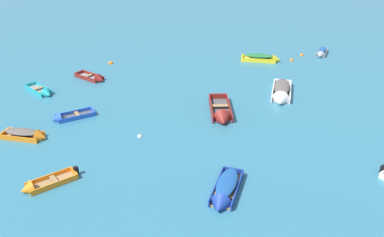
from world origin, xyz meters
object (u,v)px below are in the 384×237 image
(rowboat_maroon_back_row_left, at_px, (96,79))
(mooring_buoy_far_field, at_px, (302,56))
(rowboat_turquoise_distant_center, at_px, (44,93))
(rowboat_yellow_midfield_left, at_px, (265,58))
(rowboat_maroon_near_right, at_px, (222,115))
(rowboat_blue_cluster_outer, at_px, (64,118))
(rowboat_deep_blue_far_back, at_px, (224,192))
(rowboat_white_cluster_inner, at_px, (281,93))
(rowboat_orange_back_row_center, at_px, (29,135))
(mooring_buoy_midfield, at_px, (111,64))
(mooring_buoy_outer_edge, at_px, (140,137))
(mooring_buoy_between_boats_right, at_px, (292,60))
(rowboat_orange_outer_left, at_px, (39,186))
(rowboat_grey_outer_right, at_px, (322,53))

(rowboat_maroon_back_row_left, relative_size, mooring_buoy_far_field, 8.30)
(rowboat_maroon_back_row_left, bearing_deg, rowboat_turquoise_distant_center, -132.61)
(rowboat_yellow_midfield_left, xyz_separation_m, rowboat_maroon_back_row_left, (-14.32, -6.68, -0.16))
(rowboat_maroon_near_right, distance_m, rowboat_blue_cluster_outer, 10.81)
(rowboat_deep_blue_far_back, bearing_deg, rowboat_maroon_back_row_left, 128.37)
(rowboat_white_cluster_inner, relative_size, rowboat_turquoise_distant_center, 1.48)
(rowboat_orange_back_row_center, bearing_deg, mooring_buoy_midfield, 86.22)
(rowboat_deep_blue_far_back, relative_size, mooring_buoy_outer_edge, 12.76)
(rowboat_deep_blue_far_back, xyz_separation_m, mooring_buoy_far_field, (6.44, 23.50, -0.31))
(mooring_buoy_midfield, distance_m, mooring_buoy_far_field, 18.59)
(mooring_buoy_between_boats_right, relative_size, mooring_buoy_far_field, 1.00)
(rowboat_maroon_back_row_left, height_order, mooring_buoy_midfield, rowboat_maroon_back_row_left)
(rowboat_orange_outer_left, height_order, mooring_buoy_outer_edge, rowboat_orange_outer_left)
(rowboat_white_cluster_inner, relative_size, rowboat_orange_outer_left, 1.70)
(rowboat_grey_outer_right, bearing_deg, mooring_buoy_outer_edge, -127.53)
(rowboat_yellow_midfield_left, xyz_separation_m, mooring_buoy_far_field, (3.72, 2.17, -0.31))
(rowboat_orange_outer_left, relative_size, mooring_buoy_outer_edge, 9.20)
(mooring_buoy_midfield, relative_size, mooring_buoy_far_field, 1.22)
(rowboat_orange_back_row_center, bearing_deg, rowboat_deep_blue_far_back, -19.90)
(rowboat_deep_blue_far_back, xyz_separation_m, rowboat_maroon_back_row_left, (-11.60, 14.65, -0.16))
(rowboat_maroon_near_right, height_order, rowboat_blue_cluster_outer, rowboat_maroon_near_right)
(rowboat_orange_outer_left, bearing_deg, mooring_buoy_outer_edge, 56.85)
(rowboat_yellow_midfield_left, bearing_deg, mooring_buoy_between_boats_right, 11.74)
(rowboat_orange_outer_left, distance_m, rowboat_blue_cluster_outer, 7.91)
(rowboat_orange_outer_left, relative_size, rowboat_blue_cluster_outer, 0.92)
(rowboat_yellow_midfield_left, bearing_deg, rowboat_orange_outer_left, -119.56)
(rowboat_maroon_back_row_left, height_order, rowboat_orange_outer_left, rowboat_maroon_back_row_left)
(rowboat_turquoise_distant_center, distance_m, mooring_buoy_midfield, 8.20)
(mooring_buoy_far_field, bearing_deg, mooring_buoy_midfield, -165.79)
(rowboat_blue_cluster_outer, height_order, mooring_buoy_midfield, rowboat_blue_cluster_outer)
(rowboat_maroon_near_right, height_order, rowboat_orange_back_row_center, rowboat_maroon_near_right)
(rowboat_grey_outer_right, relative_size, mooring_buoy_outer_edge, 9.55)
(rowboat_maroon_near_right, relative_size, mooring_buoy_far_field, 12.28)
(rowboat_orange_back_row_center, relative_size, rowboat_maroon_back_row_left, 0.97)
(rowboat_grey_outer_right, bearing_deg, mooring_buoy_midfield, -166.08)
(rowboat_yellow_midfield_left, distance_m, rowboat_blue_cluster_outer, 19.86)
(rowboat_maroon_near_right, xyz_separation_m, rowboat_white_cluster_inner, (4.34, 4.13, 0.13))
(rowboat_blue_cluster_outer, bearing_deg, rowboat_turquoise_distant_center, 129.46)
(rowboat_orange_back_row_center, bearing_deg, mooring_buoy_outer_edge, 8.92)
(rowboat_blue_cluster_outer, bearing_deg, rowboat_white_cluster_inner, 20.65)
(rowboat_white_cluster_inner, xyz_separation_m, mooring_buoy_far_field, (2.75, 10.51, -0.35))
(mooring_buoy_far_field, bearing_deg, mooring_buoy_outer_edge, -124.12)
(rowboat_white_cluster_inner, bearing_deg, rowboat_orange_back_row_center, -152.47)
(rowboat_orange_back_row_center, height_order, rowboat_orange_outer_left, rowboat_orange_back_row_center)
(rowboat_grey_outer_right, bearing_deg, rowboat_orange_back_row_center, -137.19)
(rowboat_maroon_near_right, height_order, rowboat_grey_outer_right, rowboat_maroon_near_right)
(rowboat_deep_blue_far_back, xyz_separation_m, mooring_buoy_outer_edge, (-5.67, 5.61, -0.31))
(rowboat_yellow_midfield_left, relative_size, mooring_buoy_far_field, 9.85)
(rowboat_blue_cluster_outer, xyz_separation_m, mooring_buoy_midfield, (-0.22, 11.61, -0.14))
(rowboat_maroon_back_row_left, distance_m, rowboat_blue_cluster_outer, 7.33)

